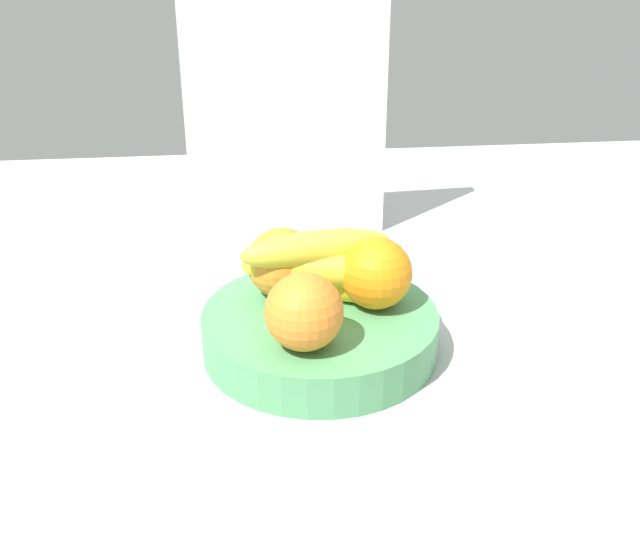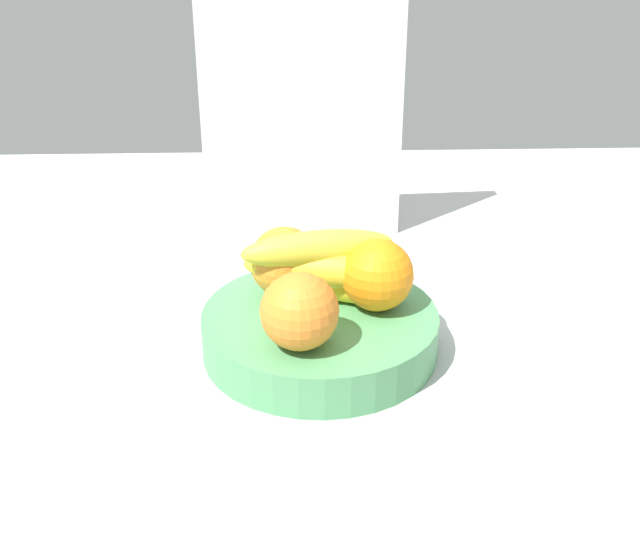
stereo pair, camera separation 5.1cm
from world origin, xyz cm
name	(u,v)px [view 2 (the right image)]	position (x,y,z in cm)	size (l,w,h in cm)	color
ground_plane	(343,347)	(0.00, 0.00, -1.50)	(180.00, 140.00, 3.00)	#B1B3B4
fruit_bowl	(320,332)	(-2.78, -2.95, 2.40)	(26.01, 26.01, 4.81)	#4F975E
orange_front_left	(299,311)	(-5.07, -9.75, 8.79)	(7.96, 7.96, 7.96)	orange
orange_front_right	(377,275)	(3.48, -1.91, 8.79)	(7.96, 7.96, 7.96)	orange
orange_center	(285,262)	(-6.57, 1.78, 8.79)	(7.96, 7.96, 7.96)	orange
banana_bunch	(322,266)	(-2.41, 0.11, 9.01)	(18.54, 11.78, 8.40)	yellow
cutting_board	(302,115)	(-4.06, 29.54, 18.00)	(28.00, 1.80, 36.00)	white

